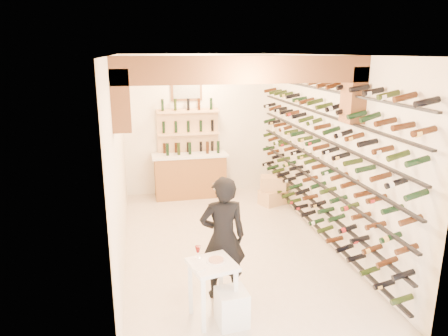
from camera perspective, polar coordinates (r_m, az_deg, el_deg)
The scene contains 11 objects.
ground at distance 7.49m, azimuth 0.48°, elevation -10.24°, with size 6.00×6.00×0.00m, color beige.
room_shell at distance 6.57m, azimuth 1.02°, elevation 6.73°, with size 3.52×6.02×3.21m.
wine_rack at distance 7.43m, azimuth 12.13°, elevation 1.89°, with size 0.32×5.70×2.56m.
back_counter at distance 9.69m, azimuth -4.60°, elevation -0.83°, with size 1.70×0.62×1.29m.
back_shelving at distance 9.77m, azimuth -4.87°, elevation 3.14°, with size 1.40×0.31×2.73m.
tasting_table at distance 5.33m, azimuth -1.60°, elevation -14.00°, with size 0.64×0.64×0.93m.
white_stool at distance 5.44m, azimuth 1.07°, elevation -18.36°, with size 0.36×0.36×0.45m, color white.
person at distance 5.68m, azimuth -0.15°, elevation -9.46°, with size 0.62×0.41×1.71m, color black.
chrome_barstool at distance 8.01m, azimuth -0.08°, elevation -4.63°, with size 0.44×0.44×0.85m.
crate_lower at distance 9.34m, azimuth 6.60°, elevation -3.91°, with size 0.55×0.38×0.33m, color tan.
crate_upper at distance 9.24m, azimuth 6.66°, elevation -2.04°, with size 0.53×0.36×0.31m, color tan.
Camera 1 is at (-1.45, -6.58, 3.26)m, focal length 33.76 mm.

